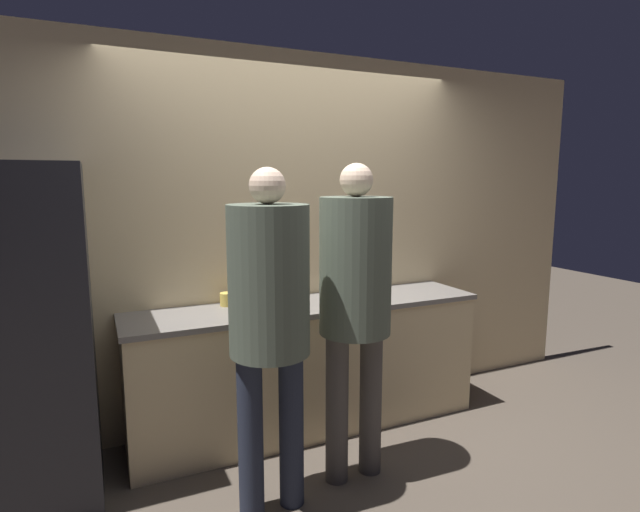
% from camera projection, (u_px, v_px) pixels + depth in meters
% --- Properties ---
extents(ground_plane, '(14.00, 14.00, 0.00)m').
position_uv_depth(ground_plane, '(328.00, 447.00, 3.25)').
color(ground_plane, '#4C4238').
extents(wall_back, '(5.20, 0.06, 2.60)m').
position_uv_depth(wall_back, '(293.00, 239.00, 3.60)').
color(wall_back, '#D6BC8C').
rests_on(wall_back, ground_plane).
extents(counter, '(2.45, 0.59, 0.89)m').
position_uv_depth(counter, '(308.00, 365.00, 3.48)').
color(counter, beige).
rests_on(counter, ground_plane).
extents(refrigerator, '(0.67, 0.73, 1.81)m').
position_uv_depth(refrigerator, '(24.00, 336.00, 2.64)').
color(refrigerator, '#232328').
rests_on(refrigerator, ground_plane).
extents(person_left, '(0.40, 0.40, 1.78)m').
position_uv_depth(person_left, '(269.00, 306.00, 2.48)').
color(person_left, '#232838').
rests_on(person_left, ground_plane).
extents(person_center, '(0.40, 0.40, 1.81)m').
position_uv_depth(person_center, '(355.00, 290.00, 2.77)').
color(person_center, '#4C4742').
rests_on(person_center, ground_plane).
extents(fruit_bowl, '(0.33, 0.33, 0.13)m').
position_uv_depth(fruit_bowl, '(278.00, 298.00, 3.34)').
color(fruit_bowl, brown).
rests_on(fruit_bowl, counter).
extents(utensil_crock, '(0.09, 0.09, 0.26)m').
position_uv_depth(utensil_crock, '(343.00, 287.00, 3.58)').
color(utensil_crock, '#3D424C').
rests_on(utensil_crock, counter).
extents(bottle_dark, '(0.06, 0.06, 0.23)m').
position_uv_depth(bottle_dark, '(367.00, 287.00, 3.47)').
color(bottle_dark, '#333338').
rests_on(bottle_dark, counter).
extents(cup_yellow, '(0.09, 0.09, 0.09)m').
position_uv_depth(cup_yellow, '(227.00, 299.00, 3.32)').
color(cup_yellow, gold).
rests_on(cup_yellow, counter).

